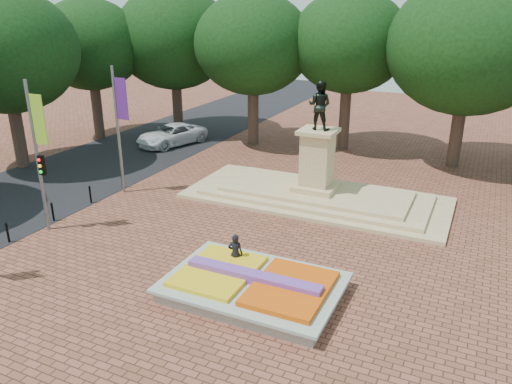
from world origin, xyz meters
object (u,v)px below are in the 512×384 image
Objects in this scene: monument at (316,184)px; pedestrian at (235,253)px; van at (172,135)px; flower_bed at (254,286)px.

monument is 8.81m from pedestrian.
monument reaches higher than van.
van is at bearing -62.81° from pedestrian.
van is at bearing 155.56° from monument.
pedestrian reaches higher than van.
monument is 8.55× the size of pedestrian.
monument is at bearing 95.87° from flower_bed.
pedestrian reaches higher than flower_bed.
monument is at bearing -5.83° from van.
pedestrian is (-1.37, 1.20, 0.44)m from flower_bed.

